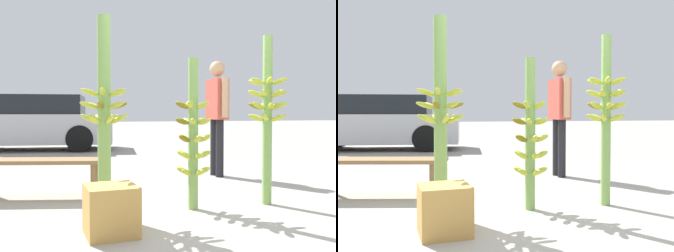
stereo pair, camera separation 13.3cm
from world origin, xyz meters
TOP-DOWN VIEW (x-y plane):
  - ground_plane at (0.00, 0.00)m, footprint 80.00×80.00m
  - banana_stalk_left at (-0.79, 0.28)m, footprint 0.44×0.43m
  - banana_stalk_center at (0.03, 0.23)m, footprint 0.36×0.36m
  - banana_stalk_right at (0.79, 0.16)m, footprint 0.41×0.40m
  - vendor_person at (1.13, 1.82)m, footprint 0.22×0.60m
  - market_bench at (-1.28, 1.21)m, footprint 1.41×0.77m
  - parked_car at (-1.26, 6.93)m, footprint 4.22×2.49m
  - produce_crate at (-0.85, -0.23)m, footprint 0.37×0.37m

SIDE VIEW (x-z plane):
  - ground_plane at x=0.00m, z-range 0.00..0.00m
  - produce_crate at x=-0.85m, z-range 0.00..0.37m
  - market_bench at x=-1.28m, z-range 0.14..0.56m
  - parked_car at x=-1.26m, z-range -0.02..1.33m
  - banana_stalk_center at x=0.03m, z-range -0.02..1.39m
  - banana_stalk_left at x=-0.79m, z-range 0.02..1.75m
  - banana_stalk_right at x=0.79m, z-range 0.08..1.73m
  - vendor_person at x=1.13m, z-range 0.17..1.81m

